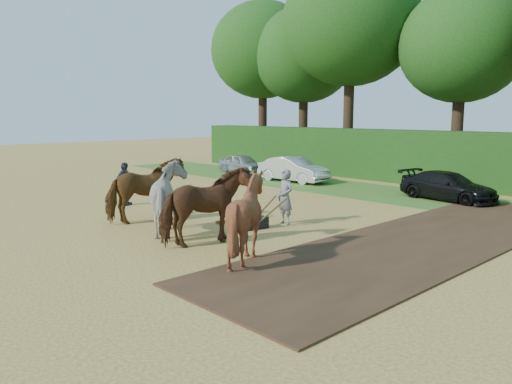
{
  "coord_description": "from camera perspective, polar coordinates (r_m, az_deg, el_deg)",
  "views": [
    {
      "loc": [
        8.89,
        -7.28,
        3.89
      ],
      "look_at": [
        -2.73,
        3.62,
        1.4
      ],
      "focal_mm": 35.0,
      "sensor_mm": 36.0,
      "label": 1
    }
  ],
  "objects": [
    {
      "name": "earth_strip",
      "position": [
        16.54,
        18.99,
        -5.13
      ],
      "size": [
        4.5,
        17.0,
        0.05
      ],
      "primitive_type": "cube",
      "color": "#472D1C",
      "rests_on": "ground"
    },
    {
      "name": "parked_cars",
      "position": [
        23.14,
        26.81,
        -0.02
      ],
      "size": [
        34.65,
        2.91,
        1.46
      ],
      "color": "#A2A5A9",
      "rests_on": "ground"
    },
    {
      "name": "grass_verge",
      "position": [
        23.39,
        23.81,
        -1.42
      ],
      "size": [
        50.0,
        5.0,
        0.03
      ],
      "primitive_type": "cube",
      "color": "#38601E",
      "rests_on": "ground"
    },
    {
      "name": "spectator_near",
      "position": [
        19.62,
        -10.75,
        -0.38
      ],
      "size": [
        0.85,
        0.94,
        1.57
      ],
      "primitive_type": "imported",
      "rotation": [
        0.0,
        0.0,
        1.17
      ],
      "color": "#AEA589",
      "rests_on": "ground"
    },
    {
      "name": "spectator_far",
      "position": [
        22.16,
        -14.78,
        0.91
      ],
      "size": [
        0.75,
        1.18,
        1.86
      ],
      "primitive_type": "imported",
      "rotation": [
        0.0,
        0.0,
        1.87
      ],
      "color": "#292D37",
      "rests_on": "ground"
    },
    {
      "name": "plough_team",
      "position": [
        15.75,
        -7.4,
        -1.15
      ],
      "size": [
        8.01,
        5.58,
        2.35
      ],
      "color": "brown",
      "rests_on": "ground"
    },
    {
      "name": "ground",
      "position": [
        12.14,
        -3.7,
        -9.84
      ],
      "size": [
        120.0,
        120.0,
        0.0
      ],
      "primitive_type": "plane",
      "color": "gold",
      "rests_on": "ground"
    }
  ]
}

